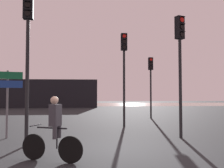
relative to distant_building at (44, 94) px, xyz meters
The scene contains 9 objects.
ground_plane 28.27m from the distant_building, 75.34° to the right, with size 120.00×120.00×0.00m, color black.
water_strip 12.42m from the distant_building, 54.47° to the left, with size 80.00×16.00×0.01m, color #9E937F.
distant_building is the anchor object (origin of this frame).
traffic_light_near_right 27.15m from the distant_building, 68.13° to the right, with size 0.39×0.41×4.75m.
traffic_light_far_right 20.22m from the distant_building, 57.55° to the right, with size 0.33×0.34×4.36m.
traffic_light_center 23.24m from the distant_building, 68.96° to the right, with size 0.33×0.34×4.91m.
traffic_light_near_left 26.69m from the distant_building, 80.20° to the right, with size 0.34×0.36×5.08m.
direction_sign_post 24.99m from the distant_building, 82.16° to the right, with size 1.07×0.33×2.60m.
cyclist 28.89m from the distant_building, 78.55° to the right, with size 1.59×0.75×1.62m.
Camera 1 is at (-0.44, -7.33, 1.65)m, focal length 40.00 mm.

